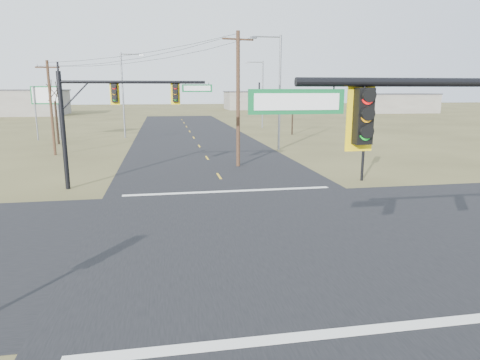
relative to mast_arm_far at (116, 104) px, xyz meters
name	(u,v)px	position (x,y,z in m)	size (l,w,h in m)	color
ground	(257,234)	(6.29, -9.92, -4.94)	(320.00, 320.00, 0.00)	olive
road_ew	(257,234)	(6.29, -9.92, -4.93)	(160.00, 14.00, 0.02)	black
road_ns	(257,234)	(6.29, -9.92, -4.92)	(14.00, 160.00, 0.02)	black
stop_bar_near	(323,334)	(6.29, -17.42, -4.91)	(12.00, 0.40, 0.01)	silver
stop_bar_far	(229,191)	(6.29, -2.42, -4.91)	(12.00, 0.40, 0.01)	silver
mast_arm_far	(116,104)	(0.00, 0.00, 0.00)	(8.84, 0.45, 6.82)	black
pedestal_signal_ne	(366,133)	(15.24, -1.02, -1.81)	(0.61, 0.52, 4.26)	black
utility_pole_near	(238,98)	(8.24, 5.73, 0.22)	(2.40, 0.67, 9.96)	#4D3321
utility_pole_far	(51,106)	(-7.01, 14.32, -0.60)	(2.02, 0.24, 8.27)	#4D3321
highway_sign	(46,102)	(-10.47, 26.72, -0.58)	(3.27, 0.51, 6.17)	gray
streetlight_a	(277,87)	(13.51, 14.08, 1.11)	(3.01, 0.48, 10.76)	gray
streetlight_b	(261,91)	(17.42, 37.93, 0.65)	(2.78, 0.35, 9.95)	gray
streetlight_c	(125,91)	(-1.74, 27.65, 0.72)	(2.82, 0.38, 10.07)	gray
bare_tree_a	(54,90)	(-8.54, 22.56, 0.74)	(3.21, 3.21, 7.18)	black
bare_tree_c	(293,98)	(19.24, 27.65, -0.24)	(3.00, 3.00, 5.98)	black
warehouse_mid	(260,101)	(31.29, 100.08, -2.44)	(20.00, 12.00, 5.00)	gray
warehouse_right	(397,104)	(61.29, 75.08, -2.69)	(18.00, 10.00, 4.50)	gray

